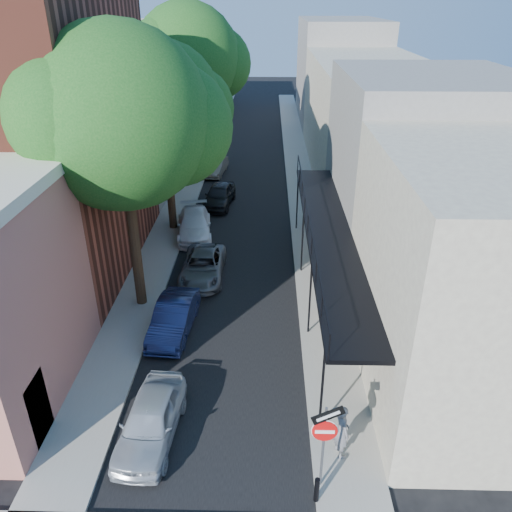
# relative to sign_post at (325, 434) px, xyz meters

# --- Properties ---
(road_surface) EXTENTS (6.00, 64.00, 0.01)m
(road_surface) POSITION_rel_sign_post_xyz_m (-3.16, 29.03, -2.03)
(road_surface) COLOR black
(road_surface) RESTS_ON ground
(sidewalk_left) EXTENTS (2.00, 64.00, 0.12)m
(sidewalk_left) POSITION_rel_sign_post_xyz_m (-7.16, 29.03, -1.98)
(sidewalk_left) COLOR gray
(sidewalk_left) RESTS_ON ground
(sidewalk_right) EXTENTS (2.00, 64.00, 0.12)m
(sidewalk_right) POSITION_rel_sign_post_xyz_m (0.84, 29.03, -1.98)
(sidewalk_right) COLOR gray
(sidewalk_right) RESTS_ON ground
(buildings_left) EXTENTS (10.10, 59.10, 12.00)m
(buildings_left) POSITION_rel_sign_post_xyz_m (-12.46, 27.79, 2.90)
(buildings_left) COLOR #B0635A
(buildings_left) RESTS_ON ground
(buildings_right) EXTENTS (9.80, 55.00, 10.00)m
(buildings_right) POSITION_rel_sign_post_xyz_m (5.83, 28.51, 2.39)
(buildings_right) COLOR beige
(buildings_right) RESTS_ON ground
(sign_post) EXTENTS (0.89, 0.17, 2.99)m
(sign_post) POSITION_rel_sign_post_xyz_m (0.00, 0.00, 0.00)
(sign_post) COLOR #595B60
(sign_post) RESTS_ON ground
(bollard) EXTENTS (0.14, 0.14, 0.80)m
(bollard) POSITION_rel_sign_post_xyz_m (-0.16, -0.47, -1.52)
(bollard) COLOR black
(bollard) RESTS_ON sidewalk_right
(oak_near) EXTENTS (7.48, 6.80, 11.42)m
(oak_near) POSITION_rel_sign_post_xyz_m (-6.53, 9.29, 5.84)
(oak_near) COLOR #301D13
(oak_near) RESTS_ON ground
(oak_mid) EXTENTS (6.60, 6.00, 10.20)m
(oak_mid) POSITION_rel_sign_post_xyz_m (-6.58, 17.26, 5.02)
(oak_mid) COLOR #301D13
(oak_mid) RESTS_ON ground
(oak_far) EXTENTS (7.70, 7.00, 11.90)m
(oak_far) POSITION_rel_sign_post_xyz_m (-6.51, 26.30, 6.22)
(oak_far) COLOR #301D13
(oak_far) RESTS_ON ground
(parked_car_a) EXTENTS (1.85, 4.00, 1.33)m
(parked_car_a) POSITION_rel_sign_post_xyz_m (-4.96, 1.69, -1.37)
(parked_car_a) COLOR #9EA5AF
(parked_car_a) RESTS_ON ground
(parked_car_b) EXTENTS (1.65, 4.01, 1.29)m
(parked_car_b) POSITION_rel_sign_post_xyz_m (-5.20, 7.09, -1.39)
(parked_car_b) COLOR #161E46
(parked_car_b) RESTS_ON ground
(parked_car_c) EXTENTS (1.98, 4.25, 1.18)m
(parked_car_c) POSITION_rel_sign_post_xyz_m (-4.56, 11.47, -1.45)
(parked_car_c) COLOR #5C5E64
(parked_car_c) RESTS_ON ground
(parked_car_d) EXTENTS (2.43, 4.72, 1.31)m
(parked_car_d) POSITION_rel_sign_post_xyz_m (-5.60, 16.14, -1.38)
(parked_car_d) COLOR white
(parked_car_d) RESTS_ON ground
(parked_car_e) EXTENTS (2.10, 4.23, 1.38)m
(parked_car_e) POSITION_rel_sign_post_xyz_m (-4.61, 20.73, -1.34)
(parked_car_e) COLOR black
(parked_car_e) RESTS_ON ground
(parked_car_f) EXTENTS (1.70, 3.84, 1.22)m
(parked_car_f) POSITION_rel_sign_post_xyz_m (-5.48, 27.10, -1.42)
(parked_car_f) COLOR gray
(parked_car_f) RESTS_ON ground
(pedestrian) EXTENTS (0.60, 0.75, 1.78)m
(pedestrian) POSITION_rel_sign_post_xyz_m (0.65, 1.09, -1.03)
(pedestrian) COLOR slate
(pedestrian) RESTS_ON sidewalk_right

